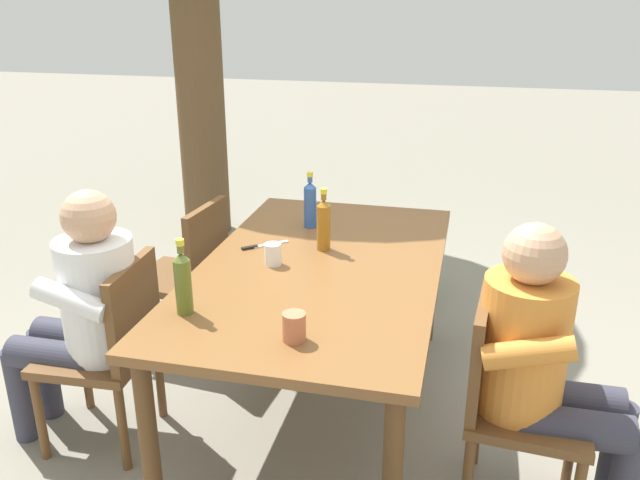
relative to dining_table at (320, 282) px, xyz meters
The scene contains 14 objects.
ground_plane 0.69m from the dining_table, ahead, with size 24.00×24.00×0.00m, color gray.
dining_table is the anchor object (origin of this frame).
chair_far_left 0.94m from the dining_table, 116.17° to the left, with size 0.46×0.46×0.87m.
chair_near_left 0.94m from the dining_table, 116.03° to the right, with size 0.47×0.47×0.87m.
chair_far_right 0.94m from the dining_table, 64.04° to the left, with size 0.48×0.48×0.87m.
person_in_white_shirt 1.02m from the dining_table, 113.68° to the left, with size 0.47×0.61×1.18m.
person_in_plaid_shirt 1.02m from the dining_table, 113.68° to the right, with size 0.47×0.61×1.18m.
bottle_olive 0.72m from the dining_table, 145.28° to the left, with size 0.06×0.06×0.30m.
bottle_blue 0.55m from the dining_table, 19.13° to the left, with size 0.06×0.06×0.29m.
bottle_amber 0.28m from the dining_table, ahead, with size 0.06×0.06×0.30m.
cup_white 0.25m from the dining_table, 101.31° to the left, with size 0.08×0.08×0.10m, color white.
cup_terracotta 0.69m from the dining_table, behind, with size 0.08×0.08×0.10m, color #BC6B47.
table_knife 0.37m from the dining_table, 64.38° to the left, with size 0.17×0.19×0.01m.
backpack_by_near_side 1.47m from the dining_table, 10.42° to the right, with size 0.33×0.23×0.48m.
Camera 1 is at (-2.60, -0.62, 1.92)m, focal length 36.63 mm.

